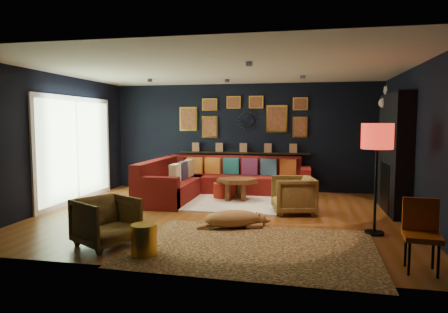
% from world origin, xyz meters
% --- Properties ---
extents(floor, '(6.50, 6.50, 0.00)m').
position_xyz_m(floor, '(0.00, 0.00, 0.00)').
color(floor, brown).
rests_on(floor, ground).
extents(room_walls, '(6.50, 6.50, 6.50)m').
position_xyz_m(room_walls, '(0.00, 0.00, 1.59)').
color(room_walls, black).
rests_on(room_walls, ground).
extents(sectional, '(3.41, 2.69, 0.86)m').
position_xyz_m(sectional, '(-0.61, 1.81, 0.32)').
color(sectional, maroon).
rests_on(sectional, ground).
extents(ledge, '(3.20, 0.12, 0.04)m').
position_xyz_m(ledge, '(0.00, 2.68, 0.92)').
color(ledge, black).
rests_on(ledge, room_walls).
extents(gallery_wall, '(3.15, 0.04, 1.02)m').
position_xyz_m(gallery_wall, '(-0.01, 2.72, 1.81)').
color(gallery_wall, gold).
rests_on(gallery_wall, room_walls).
extents(sunburst_mirror, '(0.47, 0.16, 0.47)m').
position_xyz_m(sunburst_mirror, '(0.10, 2.72, 1.70)').
color(sunburst_mirror, silver).
rests_on(sunburst_mirror, room_walls).
extents(fireplace, '(0.31, 1.60, 2.20)m').
position_xyz_m(fireplace, '(3.09, 0.90, 1.02)').
color(fireplace, black).
rests_on(fireplace, ground).
extents(deer_head, '(0.50, 0.28, 0.45)m').
position_xyz_m(deer_head, '(3.14, 1.40, 2.05)').
color(deer_head, white).
rests_on(deer_head, fireplace).
extents(sliding_door, '(0.06, 2.80, 2.20)m').
position_xyz_m(sliding_door, '(-3.22, 0.60, 1.10)').
color(sliding_door, white).
rests_on(sliding_door, ground).
extents(ceiling_spots, '(3.30, 2.50, 0.06)m').
position_xyz_m(ceiling_spots, '(-0.00, 0.80, 2.56)').
color(ceiling_spots, black).
rests_on(ceiling_spots, room_walls).
extents(shag_rug, '(2.56, 1.89, 0.03)m').
position_xyz_m(shag_rug, '(-0.24, 1.00, 0.02)').
color(shag_rug, silver).
rests_on(shag_rug, ground).
extents(leopard_rug, '(3.27, 2.39, 0.02)m').
position_xyz_m(leopard_rug, '(0.80, -1.80, 0.01)').
color(leopard_rug, tan).
rests_on(leopard_rug, ground).
extents(coffee_table, '(1.03, 0.87, 0.45)m').
position_xyz_m(coffee_table, '(0.07, 1.30, 0.39)').
color(coffee_table, brown).
rests_on(coffee_table, shag_rug).
extents(pouf, '(0.48, 0.48, 0.32)m').
position_xyz_m(pouf, '(-0.24, 1.50, 0.19)').
color(pouf, maroon).
rests_on(pouf, shag_rug).
extents(armchair_left, '(0.93, 0.94, 0.73)m').
position_xyz_m(armchair_left, '(-1.17, -2.05, 0.36)').
color(armchair_left, tan).
rests_on(armchair_left, ground).
extents(armchair_right, '(0.82, 0.85, 0.75)m').
position_xyz_m(armchair_right, '(1.27, 0.39, 0.37)').
color(armchair_right, tan).
rests_on(armchair_right, ground).
extents(gold_stool, '(0.32, 0.32, 0.41)m').
position_xyz_m(gold_stool, '(-0.50, -2.35, 0.20)').
color(gold_stool, gold).
rests_on(gold_stool, ground).
extents(orange_chair, '(0.42, 0.42, 0.81)m').
position_xyz_m(orange_chair, '(2.76, -2.18, 0.48)').
color(orange_chair, black).
rests_on(orange_chair, ground).
extents(floor_lamp, '(0.46, 0.46, 1.66)m').
position_xyz_m(floor_lamp, '(2.50, -0.75, 1.40)').
color(floor_lamp, black).
rests_on(floor_lamp, ground).
extents(dog, '(1.34, 0.99, 0.38)m').
position_xyz_m(dog, '(0.36, -0.86, 0.21)').
color(dog, '#AE7646').
rests_on(dog, leopard_rug).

